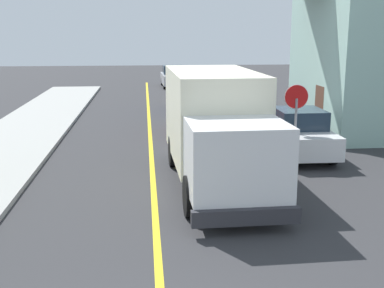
{
  "coord_description": "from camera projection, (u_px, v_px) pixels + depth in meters",
  "views": [
    {
      "loc": [
        -0.19,
        -4.98,
        4.33
      ],
      "look_at": [
        1.04,
        7.82,
        1.4
      ],
      "focal_mm": 46.42,
      "sensor_mm": 36.0,
      "label": 1
    }
  ],
  "objects": [
    {
      "name": "centre_line_yellow",
      "position": [
        152.0,
        173.0,
        15.52
      ],
      "size": [
        0.16,
        56.0,
        0.01
      ],
      "primitive_type": "cube",
      "color": "gold",
      "rests_on": "ground"
    },
    {
      "name": "box_truck",
      "position": [
        216.0,
        123.0,
        14.11
      ],
      "size": [
        2.6,
        7.25,
        3.2
      ],
      "color": "#F2EDCC",
      "rests_on": "ground"
    },
    {
      "name": "parked_car_near",
      "position": [
        202.0,
        115.0,
        21.33
      ],
      "size": [
        1.92,
        4.45,
        1.67
      ],
      "color": "maroon",
      "rests_on": "ground"
    },
    {
      "name": "parked_car_mid",
      "position": [
        188.0,
        97.0,
        27.28
      ],
      "size": [
        1.85,
        4.42,
        1.67
      ],
      "color": "#2D4793",
      "rests_on": "ground"
    },
    {
      "name": "parked_car_far",
      "position": [
        185.0,
        86.0,
        32.73
      ],
      "size": [
        1.81,
        4.41,
        1.67
      ],
      "color": "silver",
      "rests_on": "ground"
    },
    {
      "name": "parked_car_furthest",
      "position": [
        173.0,
        77.0,
        39.18
      ],
      "size": [
        1.93,
        4.45,
        1.67
      ],
      "color": "#B7B7BC",
      "rests_on": "ground"
    },
    {
      "name": "parked_van_across",
      "position": [
        298.0,
        133.0,
        17.61
      ],
      "size": [
        1.84,
        4.41,
        1.67
      ],
      "color": "silver",
      "rests_on": "ground"
    },
    {
      "name": "stop_sign",
      "position": [
        296.0,
        109.0,
        16.16
      ],
      "size": [
        0.8,
        0.1,
        2.65
      ],
      "color": "gray",
      "rests_on": "ground"
    }
  ]
}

